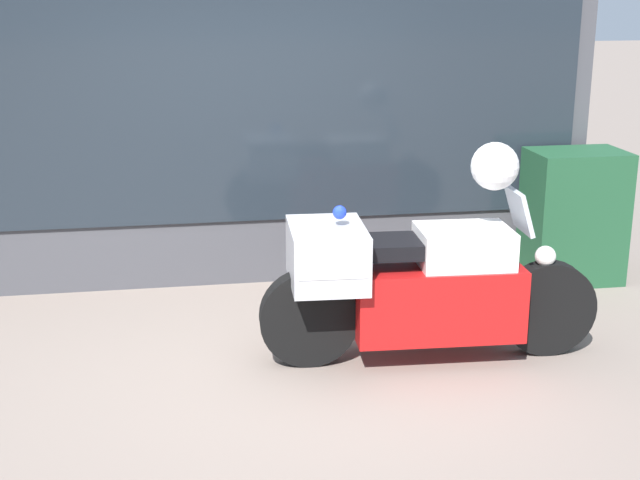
% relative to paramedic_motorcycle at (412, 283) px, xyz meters
% --- Properties ---
extents(ground_plane, '(60.00, 60.00, 0.00)m').
position_rel_paramedic_motorcycle_xyz_m(ground_plane, '(-0.97, -0.06, -0.54)').
color(ground_plane, gray).
extents(shop_building, '(5.95, 0.55, 3.89)m').
position_rel_paramedic_motorcycle_xyz_m(shop_building, '(-1.32, 1.94, 1.41)').
color(shop_building, '#424247').
rests_on(shop_building, ground).
extents(window_display, '(4.78, 0.30, 1.94)m').
position_rel_paramedic_motorcycle_xyz_m(window_display, '(-0.68, 1.97, -0.08)').
color(window_display, slate).
rests_on(window_display, ground).
extents(paramedic_motorcycle, '(2.28, 0.69, 1.16)m').
position_rel_paramedic_motorcycle_xyz_m(paramedic_motorcycle, '(0.00, 0.00, 0.00)').
color(paramedic_motorcycle, black).
rests_on(paramedic_motorcycle, ground).
extents(utility_cabinet, '(0.77, 0.54, 1.11)m').
position_rel_paramedic_motorcycle_xyz_m(utility_cabinet, '(1.77, 1.39, 0.01)').
color(utility_cabinet, '#1E4C2D').
rests_on(utility_cabinet, ground).
extents(white_helmet, '(0.31, 0.31, 0.31)m').
position_rel_paramedic_motorcycle_xyz_m(white_helmet, '(0.52, -0.03, 0.77)').
color(white_helmet, white).
rests_on(white_helmet, paramedic_motorcycle).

